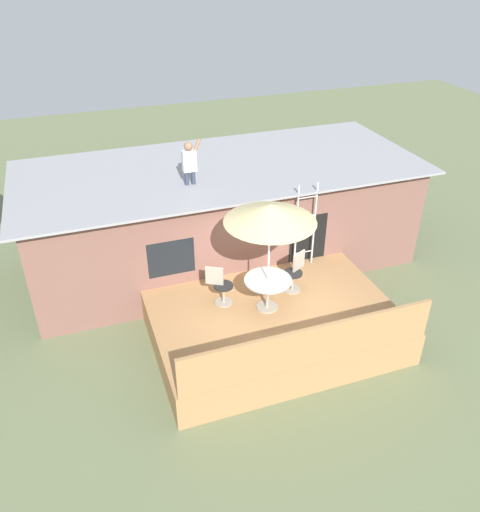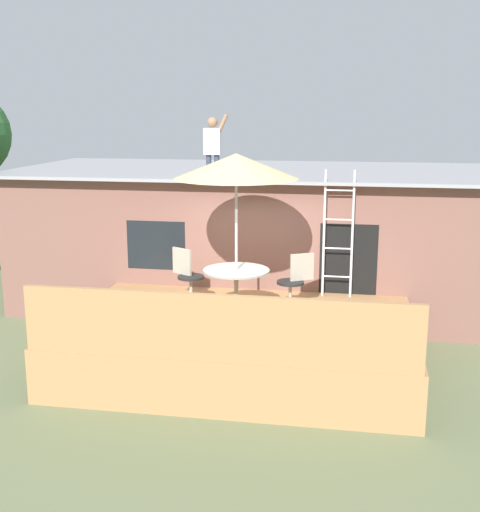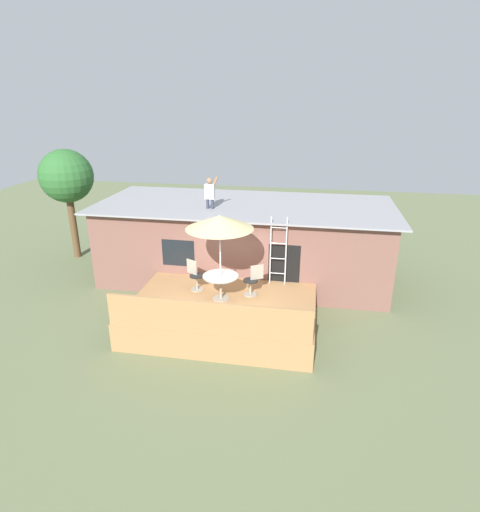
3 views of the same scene
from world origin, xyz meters
TOP-DOWN VIEW (x-y plane):
  - ground_plane at (0.00, 0.00)m, footprint 40.00×40.00m
  - house at (0.00, 3.60)m, footprint 10.50×4.50m
  - deck at (0.00, 0.00)m, footprint 5.31×3.89m
  - deck_railing at (0.00, -1.90)m, footprint 5.21×0.08m
  - patio_table at (-0.09, 0.05)m, footprint 1.04×1.04m
  - patio_umbrella at (-0.09, 0.05)m, footprint 1.90×1.90m
  - step_ladder at (1.43, 1.42)m, footprint 0.52×0.04m
  - person_figure at (-1.03, 2.76)m, footprint 0.47×0.20m
  - patio_chair_left at (-1.01, 0.58)m, footprint 0.58×0.44m
  - patio_chair_right at (0.78, 0.52)m, footprint 0.58×0.44m

SIDE VIEW (x-z plane):
  - ground_plane at x=0.00m, z-range 0.00..0.00m
  - deck at x=0.00m, z-range 0.00..0.80m
  - deck_railing at x=0.00m, z-range 0.80..1.70m
  - patio_chair_left at x=-1.01m, z-range 0.80..1.72m
  - patio_chair_right at x=0.78m, z-range 0.80..1.72m
  - patio_table at x=-0.09m, z-range 1.01..1.76m
  - house at x=0.00m, z-range 0.01..2.80m
  - step_ladder at x=1.43m, z-range 0.80..3.00m
  - patio_umbrella at x=-0.09m, z-range 1.88..4.42m
  - person_figure at x=-1.03m, z-range 2.84..3.96m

